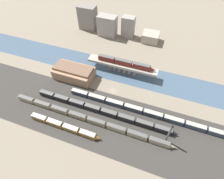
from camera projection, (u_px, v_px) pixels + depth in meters
ground_plane at (113, 91)px, 123.78m from camera, size 400.00×400.00×0.00m
railbed_yard at (100, 118)px, 108.98m from camera, size 280.00×42.00×0.01m
river_water at (122, 72)px, 136.82m from camera, size 320.00×23.69×0.01m
bridge at (122, 66)px, 132.56m from camera, size 54.00×7.21×7.74m
train_on_bridge at (126, 63)px, 128.91m from camera, size 44.26×3.17×4.03m
train_yard_near at (65, 126)px, 103.41m from camera, size 46.21×3.05×3.51m
train_yard_mid at (89, 119)px, 106.53m from camera, size 104.65×2.62×3.63m
train_yard_far at (102, 111)px, 110.30m from camera, size 93.19×2.88×3.92m
train_yard_outer at (146, 112)px, 110.15m from camera, size 105.29×3.02×3.46m
warehouse_building at (74, 72)px, 129.76m from camera, size 29.06×15.71×9.38m
signal_tower at (169, 134)px, 93.18m from camera, size 1.07×1.07×16.88m
city_block_far_left at (88, 18)px, 170.91m from camera, size 17.06×10.32×22.59m
city_block_left at (107, 26)px, 163.94m from camera, size 17.40×9.96×19.15m
city_block_center at (128, 27)px, 162.93m from camera, size 11.48×8.15×19.15m
city_block_right at (150, 37)px, 161.35m from camera, size 14.87×13.42×8.18m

